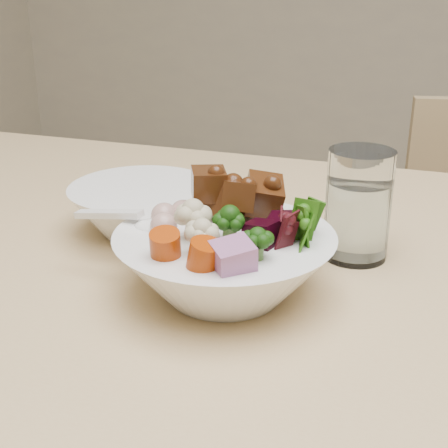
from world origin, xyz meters
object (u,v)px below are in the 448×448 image
(dining_table, at_px, (388,427))
(side_bowl, at_px, (142,209))
(water_glass, at_px, (358,209))
(food_bowl, at_px, (227,259))

(dining_table, bearing_deg, side_bowl, 153.86)
(dining_table, bearing_deg, water_glass, 110.15)
(side_bowl, bearing_deg, dining_table, -27.07)
(dining_table, height_order, food_bowl, food_bowl)
(dining_table, relative_size, side_bowl, 10.79)
(dining_table, distance_m, water_glass, 0.22)
(dining_table, distance_m, side_bowl, 0.35)
(food_bowl, bearing_deg, dining_table, -14.18)
(food_bowl, xyz_separation_m, side_bowl, (-0.14, 0.11, -0.01))
(food_bowl, height_order, side_bowl, food_bowl)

